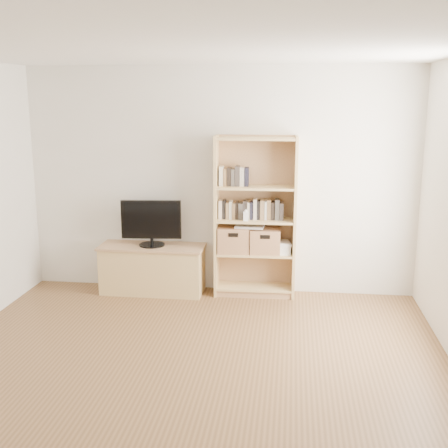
% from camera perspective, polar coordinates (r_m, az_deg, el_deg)
% --- Properties ---
extents(floor, '(4.50, 5.00, 0.01)m').
position_cam_1_polar(floor, '(4.55, -4.64, -16.91)').
color(floor, brown).
rests_on(floor, ground).
extents(back_wall, '(4.50, 0.02, 2.60)m').
position_cam_1_polar(back_wall, '(6.49, -0.44, 4.38)').
color(back_wall, silver).
rests_on(back_wall, floor).
extents(ceiling, '(4.50, 5.00, 0.01)m').
position_cam_1_polar(ceiling, '(3.97, -5.35, 17.77)').
color(ceiling, white).
rests_on(ceiling, back_wall).
extents(tv_stand, '(1.18, 0.45, 0.54)m').
position_cam_1_polar(tv_stand, '(6.65, -7.25, -4.63)').
color(tv_stand, tan).
rests_on(tv_stand, floor).
extents(bookshelf, '(0.93, 0.35, 1.83)m').
position_cam_1_polar(bookshelf, '(6.36, 3.19, 0.67)').
color(bookshelf, tan).
rests_on(bookshelf, floor).
extents(television, '(0.69, 0.11, 0.54)m').
position_cam_1_polar(television, '(6.50, -7.39, 0.13)').
color(television, black).
rests_on(television, tv_stand).
extents(books_row_mid, '(0.85, 0.21, 0.23)m').
position_cam_1_polar(books_row_mid, '(6.36, 3.21, 1.53)').
color(books_row_mid, beige).
rests_on(books_row_mid, bookshelf).
extents(books_row_upper, '(0.34, 0.13, 0.18)m').
position_cam_1_polar(books_row_upper, '(6.31, 1.40, 4.72)').
color(books_row_upper, beige).
rests_on(books_row_upper, bookshelf).
extents(baby_monitor, '(0.06, 0.04, 0.11)m').
position_cam_1_polar(baby_monitor, '(6.26, 2.23, 0.79)').
color(baby_monitor, white).
rests_on(baby_monitor, bookshelf).
extents(basket_left, '(0.38, 0.32, 0.29)m').
position_cam_1_polar(basket_left, '(6.43, 0.98, -1.56)').
color(basket_left, '#976944').
rests_on(basket_left, bookshelf).
extents(basket_right, '(0.36, 0.30, 0.28)m').
position_cam_1_polar(basket_right, '(6.41, 4.16, -1.70)').
color(basket_right, '#976944').
rests_on(basket_right, bookshelf).
extents(laptop, '(0.33, 0.24, 0.03)m').
position_cam_1_polar(laptop, '(6.38, 2.64, -0.21)').
color(laptop, silver).
rests_on(laptop, basket_left).
extents(magazine_stack, '(0.19, 0.25, 0.11)m').
position_cam_1_polar(magazine_stack, '(6.43, 5.97, -2.47)').
color(magazine_stack, silver).
rests_on(magazine_stack, bookshelf).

